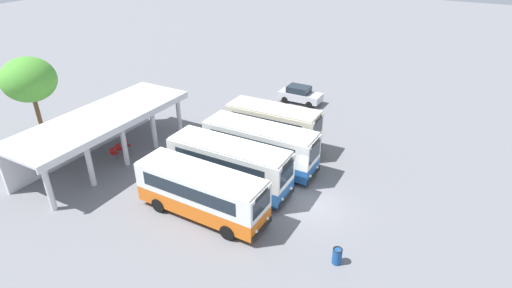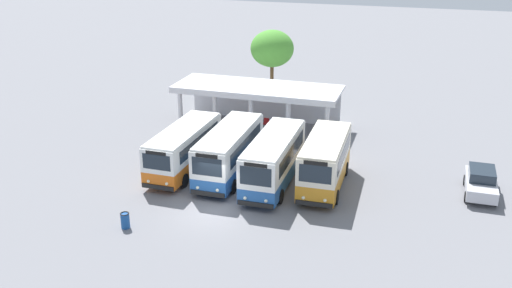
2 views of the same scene
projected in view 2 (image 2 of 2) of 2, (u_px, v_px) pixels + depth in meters
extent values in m
plane|color=slate|center=(213.00, 212.00, 33.03)|extent=(180.00, 180.00, 0.00)
cylinder|color=black|center=(184.00, 181.00, 36.00)|extent=(0.23, 0.90, 0.90)
cylinder|color=black|center=(154.00, 176.00, 36.61)|extent=(0.23, 0.90, 0.90)
cylinder|color=black|center=(213.00, 153.00, 40.30)|extent=(0.23, 0.90, 0.90)
cylinder|color=black|center=(185.00, 149.00, 40.91)|extent=(0.23, 0.90, 0.90)
cube|color=orange|center=(185.00, 158.00, 38.31)|extent=(2.33, 7.85, 0.97)
cube|color=white|center=(184.00, 141.00, 37.86)|extent=(2.33, 7.85, 1.51)
cube|color=white|center=(183.00, 129.00, 37.56)|extent=(2.26, 7.61, 0.12)
cube|color=black|center=(158.00, 187.00, 34.94)|extent=(2.12, 0.13, 0.28)
cube|color=#1E2833|center=(156.00, 162.00, 34.38)|extent=(1.83, 0.07, 0.98)
cube|color=black|center=(156.00, 153.00, 34.17)|extent=(1.34, 0.07, 0.24)
cube|color=#1E2833|center=(200.00, 142.00, 37.61)|extent=(0.12, 6.26, 0.83)
cube|color=#1E2833|center=(169.00, 138.00, 38.25)|extent=(0.12, 6.26, 0.83)
sphere|color=#EAEACC|center=(167.00, 184.00, 34.66)|extent=(0.20, 0.20, 0.20)
sphere|color=#EAEACC|center=(148.00, 181.00, 35.01)|extent=(0.20, 0.20, 0.20)
cylinder|color=black|center=(233.00, 186.00, 35.20)|extent=(0.23, 0.90, 0.90)
cylinder|color=black|center=(200.00, 182.00, 35.78)|extent=(0.23, 0.90, 0.90)
cylinder|color=black|center=(256.00, 157.00, 39.59)|extent=(0.23, 0.90, 0.90)
cylinder|color=black|center=(226.00, 154.00, 40.17)|extent=(0.23, 0.90, 0.90)
cube|color=#23569E|center=(229.00, 163.00, 37.54)|extent=(2.37, 7.95, 0.95)
cube|color=silver|center=(229.00, 144.00, 37.05)|extent=(2.37, 7.95, 1.72)
cube|color=silver|center=(229.00, 131.00, 36.72)|extent=(2.30, 7.71, 0.12)
cube|color=black|center=(208.00, 194.00, 34.09)|extent=(2.16, 0.13, 0.28)
cube|color=#1E2833|center=(207.00, 167.00, 33.51)|extent=(1.87, 0.07, 1.12)
cube|color=black|center=(207.00, 156.00, 33.26)|extent=(1.37, 0.07, 0.24)
cube|color=#1E2833|center=(246.00, 145.00, 36.83)|extent=(0.12, 6.34, 0.95)
cube|color=#1E2833|center=(213.00, 141.00, 37.43)|extent=(0.12, 6.34, 0.95)
sphere|color=#EAEACC|center=(217.00, 190.00, 33.82)|extent=(0.20, 0.20, 0.20)
sphere|color=#EAEACC|center=(198.00, 188.00, 34.16)|extent=(0.20, 0.20, 0.20)
cylinder|color=black|center=(280.00, 197.00, 33.91)|extent=(0.23, 0.90, 0.90)
cylinder|color=black|center=(246.00, 192.00, 34.48)|extent=(0.23, 0.90, 0.90)
cylinder|color=black|center=(299.00, 165.00, 38.27)|extent=(0.23, 0.90, 0.90)
cylinder|color=black|center=(267.00, 162.00, 38.85)|extent=(0.23, 0.90, 0.90)
cube|color=#23569E|center=(273.00, 172.00, 36.23)|extent=(2.34, 7.90, 0.96)
cube|color=white|center=(274.00, 152.00, 35.74)|extent=(2.34, 7.90, 1.73)
cube|color=white|center=(274.00, 138.00, 35.41)|extent=(2.27, 7.67, 0.12)
cube|color=black|center=(255.00, 204.00, 32.80)|extent=(2.15, 0.12, 0.28)
cube|color=#1E2833|center=(256.00, 176.00, 32.22)|extent=(1.85, 0.07, 1.12)
cube|color=black|center=(256.00, 165.00, 31.97)|extent=(1.36, 0.06, 0.24)
cube|color=#1E2833|center=(292.00, 153.00, 35.51)|extent=(0.11, 6.30, 0.95)
cube|color=#1E2833|center=(257.00, 149.00, 36.11)|extent=(0.11, 6.30, 0.95)
sphere|color=#EAEACC|center=(266.00, 201.00, 32.54)|extent=(0.20, 0.20, 0.20)
sphere|color=#EAEACC|center=(245.00, 198.00, 32.87)|extent=(0.20, 0.20, 0.20)
cylinder|color=black|center=(336.00, 197.00, 33.82)|extent=(0.24, 0.91, 0.90)
cylinder|color=black|center=(300.00, 193.00, 34.38)|extent=(0.24, 0.91, 0.90)
cylinder|color=black|center=(346.00, 169.00, 37.70)|extent=(0.24, 0.91, 0.90)
cylinder|color=black|center=(313.00, 165.00, 38.25)|extent=(0.24, 0.91, 0.90)
cube|color=orange|center=(324.00, 173.00, 35.86)|extent=(2.45, 7.02, 1.12)
cube|color=beige|center=(325.00, 153.00, 35.36)|extent=(2.45, 7.02, 1.65)
cube|color=beige|center=(326.00, 139.00, 35.04)|extent=(2.37, 6.81, 0.12)
cube|color=black|center=(314.00, 204.00, 32.86)|extent=(2.16, 0.15, 0.28)
cube|color=#1E2833|center=(315.00, 174.00, 32.23)|extent=(1.86, 0.10, 1.07)
cube|color=black|center=(316.00, 163.00, 31.99)|extent=(1.36, 0.08, 0.24)
cube|color=#1E2833|center=(344.00, 153.00, 35.14)|extent=(0.18, 5.57, 0.91)
cube|color=#1E2833|center=(308.00, 149.00, 35.72)|extent=(0.18, 5.57, 0.91)
sphere|color=#EAEACC|center=(325.00, 200.00, 32.60)|extent=(0.20, 0.20, 0.20)
sphere|color=#EAEACC|center=(303.00, 198.00, 32.91)|extent=(0.20, 0.20, 0.20)
cylinder|color=black|center=(496.00, 200.00, 33.73)|extent=(0.18, 0.64, 0.64)
cylinder|color=black|center=(466.00, 197.00, 34.19)|extent=(0.18, 0.64, 0.64)
cylinder|color=black|center=(493.00, 183.00, 35.95)|extent=(0.18, 0.64, 0.64)
cylinder|color=black|center=(465.00, 180.00, 36.41)|extent=(0.18, 0.64, 0.64)
cube|color=silver|center=(481.00, 185.00, 34.94)|extent=(1.77, 4.02, 0.70)
cube|color=#1E2833|center=(482.00, 173.00, 34.89)|extent=(1.50, 2.09, 0.60)
cylinder|color=silver|center=(180.00, 108.00, 46.30)|extent=(0.36, 0.36, 3.20)
cylinder|color=silver|center=(215.00, 111.00, 45.47)|extent=(0.36, 0.36, 3.20)
cylinder|color=silver|center=(251.00, 115.00, 44.64)|extent=(0.36, 0.36, 3.20)
cylinder|color=silver|center=(288.00, 118.00, 43.81)|extent=(0.36, 0.36, 3.20)
cylinder|color=silver|center=(327.00, 122.00, 42.99)|extent=(0.36, 0.36, 3.20)
cube|color=silver|center=(265.00, 101.00, 48.09)|extent=(12.74, 0.20, 3.20)
cube|color=silver|center=(258.00, 87.00, 45.66)|extent=(13.24, 4.77, 0.20)
cube|color=silver|center=(249.00, 98.00, 43.67)|extent=(13.24, 0.10, 0.28)
cylinder|color=slate|center=(259.00, 127.00, 46.07)|extent=(0.03, 0.03, 0.44)
cylinder|color=slate|center=(255.00, 126.00, 46.18)|extent=(0.03, 0.03, 0.44)
cylinder|color=slate|center=(260.00, 126.00, 46.38)|extent=(0.03, 0.03, 0.44)
cylinder|color=slate|center=(256.00, 125.00, 46.49)|extent=(0.03, 0.03, 0.44)
cube|color=#B21E1E|center=(257.00, 123.00, 46.19)|extent=(0.46, 0.46, 0.04)
cube|color=#B21E1E|center=(258.00, 120.00, 46.29)|extent=(0.44, 0.06, 0.40)
cylinder|color=slate|center=(267.00, 127.00, 46.01)|extent=(0.03, 0.03, 0.44)
cylinder|color=slate|center=(263.00, 127.00, 46.13)|extent=(0.03, 0.03, 0.44)
cylinder|color=slate|center=(268.00, 126.00, 46.32)|extent=(0.03, 0.03, 0.44)
cylinder|color=slate|center=(264.00, 125.00, 46.43)|extent=(0.03, 0.03, 0.44)
cube|color=#B21E1E|center=(266.00, 123.00, 46.14)|extent=(0.46, 0.46, 0.04)
cube|color=#B21E1E|center=(266.00, 120.00, 46.24)|extent=(0.44, 0.06, 0.40)
cylinder|color=slate|center=(275.00, 128.00, 45.78)|extent=(0.03, 0.03, 0.44)
cylinder|color=slate|center=(270.00, 128.00, 45.89)|extent=(0.03, 0.03, 0.44)
cylinder|color=slate|center=(276.00, 127.00, 46.08)|extent=(0.03, 0.03, 0.44)
cylinder|color=slate|center=(272.00, 126.00, 46.20)|extent=(0.03, 0.03, 0.44)
cube|color=#B21E1E|center=(273.00, 125.00, 45.90)|extent=(0.46, 0.46, 0.04)
cube|color=#B21E1E|center=(274.00, 121.00, 46.00)|extent=(0.44, 0.06, 0.40)
cylinder|color=brown|center=(272.00, 84.00, 51.95)|extent=(0.32, 0.32, 3.69)
ellipsoid|color=#4C9933|center=(272.00, 48.00, 50.76)|extent=(3.84, 3.84, 3.26)
cylinder|color=#19478C|center=(125.00, 221.00, 31.22)|extent=(0.48, 0.48, 0.85)
torus|color=black|center=(125.00, 214.00, 31.05)|extent=(0.49, 0.49, 0.06)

